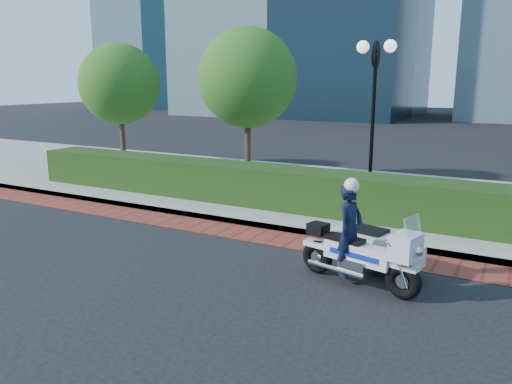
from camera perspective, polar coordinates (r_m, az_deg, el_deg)
The scene contains 8 objects.
ground at distance 9.66m, azimuth -1.82°, elevation -7.71°, with size 120.00×120.00×0.00m, color black.
brick_strip at distance 10.90m, azimuth 2.18°, elevation -5.28°, with size 60.00×1.00×0.01m, color maroon.
sidewalk at distance 14.91m, azimuth 9.89°, elevation -0.28°, with size 60.00×8.00×0.15m, color gray.
hedge_main at distance 12.59m, azimuth 6.46°, elevation 0.13°, with size 18.00×1.20×1.00m, color black.
lamppost at distance 13.50m, azimuth 13.33°, elevation 10.61°, with size 1.02×0.70×4.21m.
tree_a at distance 19.73m, azimuth -15.32°, elevation 11.80°, with size 3.00×3.00×4.58m.
tree_b at distance 16.44m, azimuth -0.98°, elevation 12.89°, with size 3.20×3.20×4.89m.
police_motorcycle at distance 8.77m, azimuth 12.18°, elevation -5.84°, with size 2.21×1.84×1.81m.
Camera 1 is at (4.59, -7.81, 3.35)m, focal length 35.00 mm.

